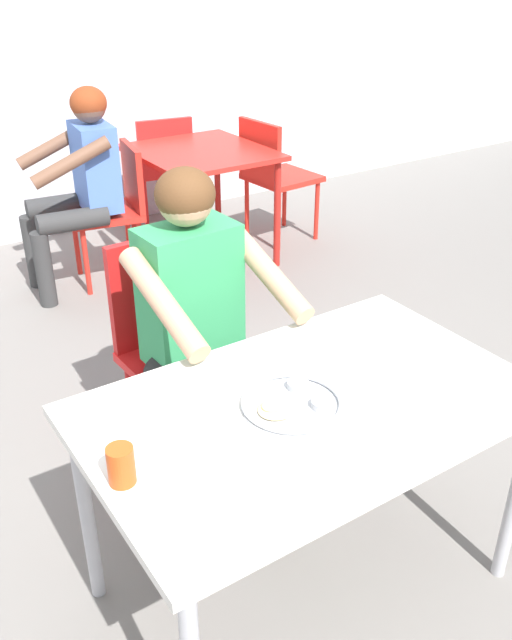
# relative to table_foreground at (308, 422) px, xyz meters

# --- Properties ---
(ground_plane) EXTENTS (12.00, 12.00, 0.05)m
(ground_plane) POSITION_rel_table_foreground_xyz_m (0.00, 0.02, -0.68)
(ground_plane) COLOR slate
(table_foreground) EXTENTS (1.26, 0.78, 0.72)m
(table_foreground) POSITION_rel_table_foreground_xyz_m (0.00, 0.00, 0.00)
(table_foreground) COLOR silver
(table_foreground) RESTS_ON ground
(thali_tray) EXTENTS (0.28, 0.28, 0.03)m
(thali_tray) POSITION_rel_table_foreground_xyz_m (-0.05, 0.01, 0.08)
(thali_tray) COLOR #B7BABF
(thali_tray) RESTS_ON table_foreground
(drinking_cup) EXTENTS (0.07, 0.07, 0.10)m
(drinking_cup) POSITION_rel_table_foreground_xyz_m (-0.57, -0.02, 0.12)
(drinking_cup) COLOR #D84C19
(drinking_cup) RESTS_ON table_foreground
(chair_foreground) EXTENTS (0.44, 0.45, 0.90)m
(chair_foreground) POSITION_rel_table_foreground_xyz_m (0.01, 0.85, -0.13)
(chair_foreground) COLOR red
(chair_foreground) RESTS_ON ground
(diner_foreground) EXTENTS (0.51, 0.57, 1.22)m
(diner_foreground) POSITION_rel_table_foreground_xyz_m (0.02, 0.63, 0.08)
(diner_foreground) COLOR black
(diner_foreground) RESTS_ON ground
(table_background_red) EXTENTS (0.78, 0.87, 0.73)m
(table_background_red) POSITION_rel_table_foreground_xyz_m (1.08, 2.54, -0.01)
(table_background_red) COLOR red
(table_background_red) RESTS_ON ground
(chair_red_left) EXTENTS (0.48, 0.47, 0.83)m
(chair_red_left) POSITION_rel_table_foreground_xyz_m (0.49, 2.55, -0.16)
(chair_red_left) COLOR red
(chair_red_left) RESTS_ON ground
(chair_red_right) EXTENTS (0.47, 0.47, 0.86)m
(chair_red_right) POSITION_rel_table_foreground_xyz_m (1.65, 2.55, -0.15)
(chair_red_right) COLOR red
(chair_red_right) RESTS_ON ground
(chair_red_far) EXTENTS (0.47, 0.46, 0.83)m
(chair_red_far) POSITION_rel_table_foreground_xyz_m (1.12, 3.19, -0.17)
(chair_red_far) COLOR red
(chair_red_far) RESTS_ON ground
(patron_background) EXTENTS (0.58, 0.53, 1.18)m
(patron_background) POSITION_rel_table_foreground_xyz_m (0.29, 2.55, 0.06)
(patron_background) COLOR #343434
(patron_background) RESTS_ON ground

